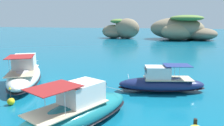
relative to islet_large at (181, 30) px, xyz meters
The scene contains 6 objects.
islet_large is the anchor object (origin of this frame).
islet_small 22.23m from the islet_large, behind, with size 15.68×9.28×7.46m.
motorboat_navy 61.97m from the islet_large, 92.11° to the right, with size 8.27×4.33×2.49m.
motorboat_teal 70.59m from the islet_large, 95.46° to the right, with size 6.05×9.36×2.83m.
motorboat_white 65.38m from the islet_large, 104.09° to the right, with size 7.66×10.19×3.14m.
channel_buoy 69.94m from the islet_large, 100.79° to the right, with size 0.56×0.56×1.48m.
Camera 1 is at (7.77, -7.33, 6.35)m, focal length 35.08 mm.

